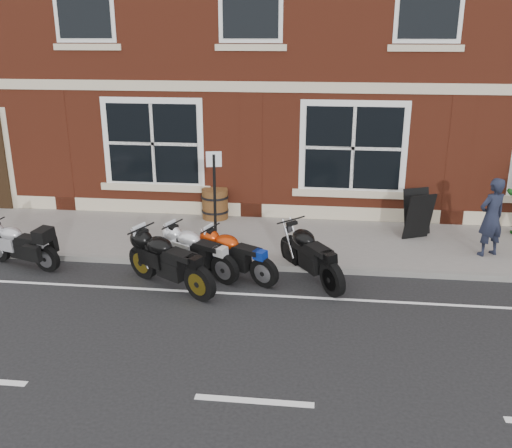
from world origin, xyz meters
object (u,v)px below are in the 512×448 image
object	(u,v)px
moto_touring_silver	(19,243)
barrel_planter	(215,204)
moto_naked_black	(311,252)
moto_sport_red	(235,253)
parking_sign	(215,197)
a_board_sign	(418,214)
pedestrian_left	(491,217)
moto_sport_black	(169,259)
moto_sport_silver	(197,250)

from	to	relation	value
moto_touring_silver	barrel_planter	bearing A→B (deg)	-29.99
moto_naked_black	moto_touring_silver	bearing A→B (deg)	147.29
moto_touring_silver	moto_sport_red	bearing A→B (deg)	-73.96
barrel_planter	parking_sign	bearing A→B (deg)	-78.92
moto_sport_red	a_board_sign	distance (m)	4.62
pedestrian_left	a_board_sign	size ratio (longest dim) A/B	1.54
moto_sport_black	parking_sign	size ratio (longest dim) A/B	0.88
moto_naked_black	parking_sign	size ratio (longest dim) A/B	0.86
moto_touring_silver	parking_sign	size ratio (longest dim) A/B	0.83
parking_sign	barrel_planter	bearing A→B (deg)	89.40
pedestrian_left	parking_sign	distance (m)	5.82
moto_touring_silver	moto_naked_black	bearing A→B (deg)	-72.99
moto_touring_silver	parking_sign	distance (m)	4.16
moto_naked_black	a_board_sign	world-z (taller)	a_board_sign
moto_sport_silver	barrel_planter	size ratio (longest dim) A/B	2.36
a_board_sign	moto_sport_black	bearing A→B (deg)	-172.43
barrel_planter	moto_touring_silver	bearing A→B (deg)	-136.79
moto_naked_black	a_board_sign	xyz separation A→B (m)	(2.38, 2.44, 0.10)
parking_sign	moto_naked_black	bearing A→B (deg)	-32.09
a_board_sign	moto_touring_silver	bearing A→B (deg)	171.89
moto_sport_red	moto_naked_black	world-z (taller)	moto_naked_black
moto_sport_black	barrel_planter	bearing A→B (deg)	30.98
moto_sport_black	pedestrian_left	xyz separation A→B (m)	(6.37, 2.16, 0.38)
moto_naked_black	a_board_sign	distance (m)	3.41
a_board_sign	barrel_planter	bearing A→B (deg)	146.09
moto_sport_black	barrel_planter	size ratio (longest dim) A/B	2.58
moto_sport_silver	a_board_sign	xyz separation A→B (m)	(4.64, 2.46, 0.15)
moto_sport_black	moto_sport_silver	world-z (taller)	moto_sport_black
moto_sport_silver	pedestrian_left	world-z (taller)	pedestrian_left
moto_touring_silver	moto_naked_black	world-z (taller)	moto_touring_silver
pedestrian_left	barrel_planter	distance (m)	6.52
moto_sport_red	a_board_sign	size ratio (longest dim) A/B	1.61
moto_sport_black	barrel_planter	distance (m)	3.97
moto_sport_silver	moto_naked_black	world-z (taller)	moto_naked_black
moto_sport_silver	pedestrian_left	size ratio (longest dim) A/B	1.07
pedestrian_left	barrel_planter	size ratio (longest dim) A/B	2.21
moto_touring_silver	a_board_sign	bearing A→B (deg)	-56.85
barrel_planter	parking_sign	xyz separation A→B (m)	(0.49, -2.50, 0.91)
moto_sport_red	parking_sign	xyz separation A→B (m)	(-0.55, 0.84, 0.91)
moto_sport_silver	moto_naked_black	distance (m)	2.27
parking_sign	moto_sport_red	bearing A→B (deg)	-68.30
pedestrian_left	a_board_sign	bearing A→B (deg)	-63.59
moto_sport_black	moto_naked_black	xyz separation A→B (m)	(2.65, 0.70, -0.01)
moto_naked_black	barrel_planter	bearing A→B (deg)	94.90
moto_sport_red	a_board_sign	bearing A→B (deg)	-26.93
barrel_planter	moto_naked_black	bearing A→B (deg)	-52.19
moto_sport_black	moto_naked_black	bearing A→B (deg)	-42.44
moto_sport_black	moto_sport_silver	size ratio (longest dim) A/B	1.09
pedestrian_left	parking_sign	xyz separation A→B (m)	(-5.76, -0.70, 0.45)
a_board_sign	parking_sign	bearing A→B (deg)	176.41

